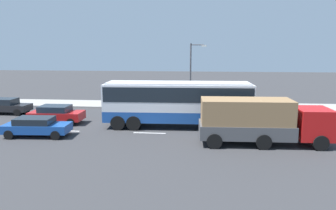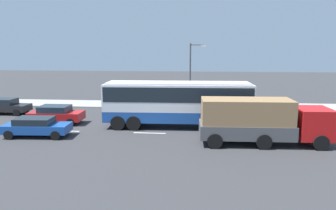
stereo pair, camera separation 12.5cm
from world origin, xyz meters
TOP-DOWN VIEW (x-y plane):
  - ground_plane at (0.00, 0.00)m, footprint 120.00×120.00m
  - sidewalk_curb at (0.00, 9.08)m, footprint 80.00×4.00m
  - lane_centreline at (0.03, -2.05)m, footprint 39.07×0.16m
  - coach_bus at (0.50, -0.05)m, footprint 11.51×3.04m
  - cargo_truck at (6.08, -4.04)m, footprint 8.29×2.79m
  - car_blue_saloon at (-9.25, -3.65)m, footprint 4.62×2.07m
  - car_red_compact at (-9.58, 0.24)m, footprint 4.34×2.01m
  - car_black_sedan at (-15.98, 3.52)m, footprint 4.18×1.89m
  - pedestrian_near_curb at (3.83, 9.16)m, footprint 0.32×0.32m
  - pedestrian_at_crossing at (-2.37, 7.63)m, footprint 0.32×0.32m
  - street_lamp at (1.45, 7.53)m, footprint 1.62×0.24m

SIDE VIEW (x-z plane):
  - ground_plane at x=0.00m, z-range 0.00..0.00m
  - lane_centreline at x=0.03m, z-range 0.00..0.01m
  - sidewalk_curb at x=0.00m, z-range 0.00..0.15m
  - car_blue_saloon at x=-9.25m, z-range 0.06..1.42m
  - car_black_sedan at x=-15.98m, z-range 0.04..1.51m
  - car_red_compact at x=-9.58m, z-range 0.05..1.54m
  - pedestrian_at_crossing at x=-2.37m, z-range 0.28..2.00m
  - pedestrian_near_curb at x=3.83m, z-range 0.30..2.09m
  - cargo_truck at x=6.08m, z-range 0.12..3.07m
  - coach_bus at x=0.50m, z-range 0.42..3.98m
  - street_lamp at x=1.45m, z-range 0.64..7.11m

